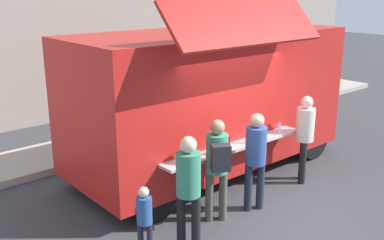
{
  "coord_description": "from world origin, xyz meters",
  "views": [
    {
      "loc": [
        -5.49,
        -4.25,
        3.65
      ],
      "look_at": [
        -0.28,
        1.72,
        1.3
      ],
      "focal_mm": 41.99,
      "sensor_mm": 36.0,
      "label": 1
    }
  ],
  "objects_px": {
    "food_truck_main": "(210,96)",
    "customer_mid_with_backpack": "(217,161)",
    "customer_front_ordering": "(256,153)",
    "customer_extra_browsing": "(305,131)",
    "customer_rear_waiting": "(188,183)",
    "child_near_queue": "(144,216)",
    "trash_bin": "(259,97)"
  },
  "relations": [
    {
      "from": "trash_bin",
      "to": "child_near_queue",
      "type": "height_order",
      "value": "child_near_queue"
    },
    {
      "from": "customer_mid_with_backpack",
      "to": "customer_rear_waiting",
      "type": "height_order",
      "value": "customer_rear_waiting"
    },
    {
      "from": "customer_front_ordering",
      "to": "child_near_queue",
      "type": "distance_m",
      "value": 2.25
    },
    {
      "from": "food_truck_main",
      "to": "customer_mid_with_backpack",
      "type": "distance_m",
      "value": 2.26
    },
    {
      "from": "customer_mid_with_backpack",
      "to": "customer_extra_browsing",
      "type": "height_order",
      "value": "customer_extra_browsing"
    },
    {
      "from": "customer_mid_with_backpack",
      "to": "customer_extra_browsing",
      "type": "distance_m",
      "value": 2.36
    },
    {
      "from": "customer_mid_with_backpack",
      "to": "customer_extra_browsing",
      "type": "relative_size",
      "value": 1.0
    },
    {
      "from": "trash_bin",
      "to": "customer_rear_waiting",
      "type": "xyz_separation_m",
      "value": [
        -6.54,
        -4.3,
        0.59
      ]
    },
    {
      "from": "customer_extra_browsing",
      "to": "food_truck_main",
      "type": "bearing_deg",
      "value": -6.09
    },
    {
      "from": "customer_rear_waiting",
      "to": "food_truck_main",
      "type": "bearing_deg",
      "value": 10.06
    },
    {
      "from": "food_truck_main",
      "to": "trash_bin",
      "type": "bearing_deg",
      "value": 29.19
    },
    {
      "from": "customer_extra_browsing",
      "to": "child_near_queue",
      "type": "bearing_deg",
      "value": 55.85
    },
    {
      "from": "customer_mid_with_backpack",
      "to": "food_truck_main",
      "type": "bearing_deg",
      "value": -8.25
    },
    {
      "from": "customer_front_ordering",
      "to": "child_near_queue",
      "type": "height_order",
      "value": "customer_front_ordering"
    },
    {
      "from": "customer_front_ordering",
      "to": "customer_mid_with_backpack",
      "type": "relative_size",
      "value": 1.0
    },
    {
      "from": "customer_mid_with_backpack",
      "to": "customer_rear_waiting",
      "type": "relative_size",
      "value": 1.0
    },
    {
      "from": "customer_rear_waiting",
      "to": "child_near_queue",
      "type": "relative_size",
      "value": 1.61
    },
    {
      "from": "customer_rear_waiting",
      "to": "trash_bin",
      "type": "bearing_deg",
      "value": 2.28
    },
    {
      "from": "customer_front_ordering",
      "to": "customer_extra_browsing",
      "type": "bearing_deg",
      "value": -61.47
    },
    {
      "from": "trash_bin",
      "to": "customer_mid_with_backpack",
      "type": "xyz_separation_m",
      "value": [
        -5.69,
        -4.01,
        0.61
      ]
    },
    {
      "from": "food_truck_main",
      "to": "customer_extra_browsing",
      "type": "distance_m",
      "value": 1.97
    },
    {
      "from": "trash_bin",
      "to": "customer_mid_with_backpack",
      "type": "distance_m",
      "value": 6.99
    },
    {
      "from": "child_near_queue",
      "to": "food_truck_main",
      "type": "bearing_deg",
      "value": -0.33
    },
    {
      "from": "customer_front_ordering",
      "to": "child_near_queue",
      "type": "relative_size",
      "value": 1.6
    },
    {
      "from": "trash_bin",
      "to": "food_truck_main",
      "type": "bearing_deg",
      "value": -151.48
    },
    {
      "from": "customer_rear_waiting",
      "to": "customer_front_ordering",
      "type": "bearing_deg",
      "value": -25.06
    },
    {
      "from": "child_near_queue",
      "to": "customer_extra_browsing",
      "type": "bearing_deg",
      "value": -30.15
    },
    {
      "from": "customer_rear_waiting",
      "to": "customer_mid_with_backpack",
      "type": "bearing_deg",
      "value": -12.11
    },
    {
      "from": "food_truck_main",
      "to": "customer_front_ordering",
      "type": "bearing_deg",
      "value": -109.25
    },
    {
      "from": "food_truck_main",
      "to": "customer_mid_with_backpack",
      "type": "bearing_deg",
      "value": -129.37
    },
    {
      "from": "customer_extra_browsing",
      "to": "customer_mid_with_backpack",
      "type": "bearing_deg",
      "value": 55.27
    },
    {
      "from": "customer_front_ordering",
      "to": "customer_extra_browsing",
      "type": "height_order",
      "value": "customer_extra_browsing"
    }
  ]
}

